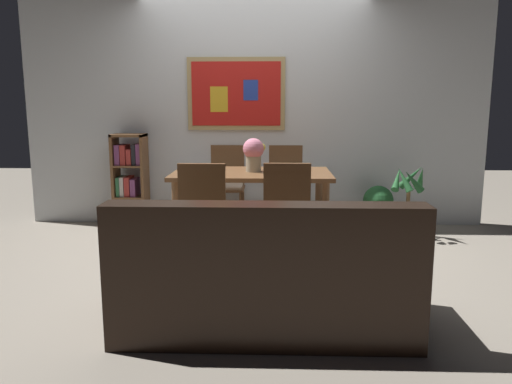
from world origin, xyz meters
TOP-DOWN VIEW (x-y plane):
  - ground_plane at (0.00, 0.00)m, footprint 12.00×12.00m
  - wall_back_with_painting at (-0.00, 1.27)m, footprint 5.20×0.14m
  - dining_table at (0.01, 0.37)m, footprint 1.53×0.85m
  - dining_chair_far_left at (-0.31, 1.13)m, footprint 0.40×0.41m
  - dining_chair_near_left at (-0.36, -0.42)m, footprint 0.40×0.41m
  - dining_chair_near_right at (0.33, -0.37)m, footprint 0.40×0.41m
  - dining_chair_far_right at (0.36, 1.14)m, footprint 0.40×0.41m
  - leather_couch at (0.17, -1.51)m, footprint 1.80×0.84m
  - bookshelf at (-1.38, 1.01)m, footprint 0.36×0.28m
  - potted_ivy at (1.37, 0.97)m, footprint 0.33×0.33m
  - potted_palm at (1.60, 0.63)m, footprint 0.39×0.37m
  - flower_vase at (0.03, 0.40)m, footprint 0.22×0.20m

SIDE VIEW (x-z plane):
  - ground_plane at x=0.00m, z-range 0.00..0.00m
  - potted_ivy at x=1.37m, z-range 0.02..0.52m
  - potted_palm at x=1.60m, z-range -0.08..0.70m
  - leather_couch at x=0.17m, z-range -0.11..0.73m
  - bookshelf at x=-1.38m, z-range -0.03..1.02m
  - dining_chair_far_left at x=-0.31m, z-range 0.08..0.99m
  - dining_chair_near_left at x=-0.36m, z-range 0.08..0.99m
  - dining_chair_near_right at x=0.33m, z-range 0.08..0.99m
  - dining_chair_far_right at x=0.36m, z-range 0.08..0.99m
  - dining_table at x=0.01m, z-range 0.27..0.99m
  - flower_vase at x=0.03m, z-range 0.74..1.07m
  - wall_back_with_painting at x=0.00m, z-range 0.00..2.60m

